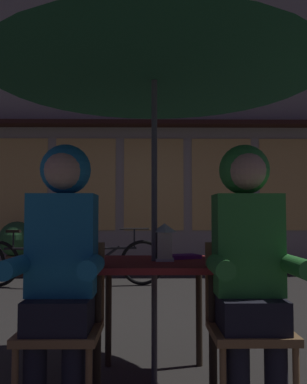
# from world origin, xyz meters

# --- Properties ---
(ground_plane) EXTENTS (60.00, 60.00, 0.00)m
(ground_plane) POSITION_xyz_m (0.00, 0.00, 0.00)
(ground_plane) COLOR #2D2B28
(cafe_table) EXTENTS (0.72, 0.72, 0.74)m
(cafe_table) POSITION_xyz_m (0.00, 0.00, 0.64)
(cafe_table) COLOR maroon
(cafe_table) RESTS_ON ground_plane
(patio_umbrella) EXTENTS (2.10, 2.10, 2.31)m
(patio_umbrella) POSITION_xyz_m (0.00, 0.00, 2.06)
(patio_umbrella) COLOR #4C4C51
(patio_umbrella) RESTS_ON ground_plane
(lantern) EXTENTS (0.11, 0.11, 0.23)m
(lantern) POSITION_xyz_m (0.06, 0.00, 0.86)
(lantern) COLOR white
(lantern) RESTS_ON cafe_table
(chair_left) EXTENTS (0.40, 0.40, 0.87)m
(chair_left) POSITION_xyz_m (-0.48, -0.37, 0.49)
(chair_left) COLOR olive
(chair_left) RESTS_ON ground_plane
(chair_right) EXTENTS (0.40, 0.40, 0.87)m
(chair_right) POSITION_xyz_m (0.48, -0.37, 0.49)
(chair_right) COLOR olive
(chair_right) RESTS_ON ground_plane
(person_left_hooded) EXTENTS (0.45, 0.56, 1.40)m
(person_left_hooded) POSITION_xyz_m (-0.48, -0.43, 0.85)
(person_left_hooded) COLOR black
(person_left_hooded) RESTS_ON ground_plane
(person_right_hooded) EXTENTS (0.45, 0.56, 1.40)m
(person_right_hooded) POSITION_xyz_m (0.48, -0.43, 0.85)
(person_right_hooded) COLOR black
(person_right_hooded) RESTS_ON ground_plane
(shopfront_building) EXTENTS (10.00, 0.93, 6.20)m
(shopfront_building) POSITION_xyz_m (0.05, 5.39, 3.09)
(shopfront_building) COLOR #9E9389
(shopfront_building) RESTS_ON ground_plane
(bicycle_second) EXTENTS (1.68, 0.22, 0.84)m
(bicycle_second) POSITION_xyz_m (-1.70, 3.42, 0.35)
(bicycle_second) COLOR black
(bicycle_second) RESTS_ON ground_plane
(bicycle_third) EXTENTS (1.68, 0.20, 0.84)m
(bicycle_third) POSITION_xyz_m (-0.64, 3.55, 0.35)
(bicycle_third) COLOR black
(bicycle_third) RESTS_ON ground_plane
(book) EXTENTS (0.24, 0.20, 0.02)m
(book) POSITION_xyz_m (0.19, 0.16, 0.75)
(book) COLOR #661E7A
(book) RESTS_ON cafe_table
(potted_plant) EXTENTS (0.60, 0.60, 0.92)m
(potted_plant) POSITION_xyz_m (-2.29, 4.59, 0.54)
(potted_plant) COLOR brown
(potted_plant) RESTS_ON ground_plane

